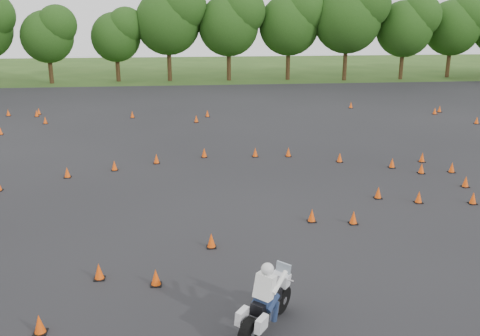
% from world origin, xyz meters
% --- Properties ---
extents(ground, '(140.00, 140.00, 0.00)m').
position_xyz_m(ground, '(0.00, 0.00, 0.00)').
color(ground, '#2D5119').
rests_on(ground, ground).
extents(asphalt_pad, '(62.00, 62.00, 0.00)m').
position_xyz_m(asphalt_pad, '(0.00, 6.00, 0.01)').
color(asphalt_pad, black).
rests_on(asphalt_pad, ground).
extents(treeline, '(87.20, 32.57, 11.02)m').
position_xyz_m(treeline, '(4.42, 35.01, 4.68)').
color(treeline, '#1E4012').
rests_on(treeline, ground).
extents(traffic_cones, '(36.58, 33.12, 0.45)m').
position_xyz_m(traffic_cones, '(-0.25, 5.83, 0.23)').
color(traffic_cones, '#F64E0A').
rests_on(traffic_cones, asphalt_pad).
extents(rider_white, '(1.96, 2.32, 1.81)m').
position_xyz_m(rider_white, '(-0.41, -5.22, 0.91)').
color(rider_white, white).
rests_on(rider_white, ground).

